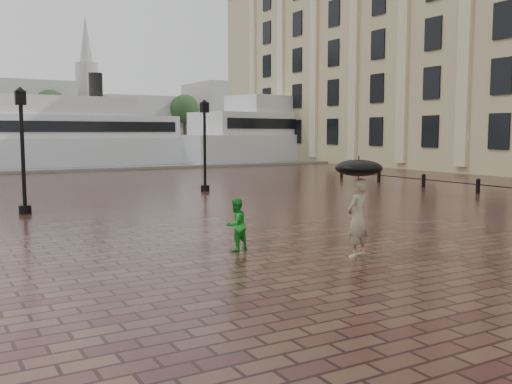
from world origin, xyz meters
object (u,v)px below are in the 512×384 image
at_px(street_lamps, 29,146).
at_px(adult_pedestrian, 358,218).
at_px(child_pedestrian, 236,225).
at_px(ferry_far, 287,134).
at_px(ferry_near, 63,137).

bearing_deg(street_lamps, adult_pedestrian, -74.39).
height_order(adult_pedestrian, child_pedestrian, adult_pedestrian).
distance_m(child_pedestrian, ferry_far, 48.58).
bearing_deg(child_pedestrian, adult_pedestrian, 119.40).
height_order(adult_pedestrian, ferry_far, ferry_far).
height_order(street_lamps, ferry_near, ferry_near).
bearing_deg(ferry_near, ferry_far, -1.32).
bearing_deg(street_lamps, child_pedestrian, -80.17).
distance_m(ferry_near, ferry_far, 23.57).
distance_m(adult_pedestrian, ferry_near, 42.14).
xyz_separation_m(street_lamps, adult_pedestrian, (4.74, -16.95, -1.39)).
height_order(street_lamps, ferry_far, ferry_far).
relative_size(adult_pedestrian, child_pedestrian, 1.42).
bearing_deg(adult_pedestrian, ferry_near, -110.89).
distance_m(street_lamps, child_pedestrian, 15.22).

